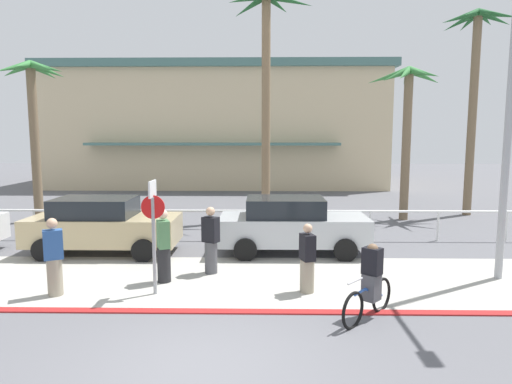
{
  "coord_description": "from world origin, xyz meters",
  "views": [
    {
      "loc": [
        0.99,
        -6.47,
        3.54
      ],
      "look_at": [
        0.77,
        6.0,
        1.96
      ],
      "focal_mm": 31.6,
      "sensor_mm": 36.0,
      "label": 1
    }
  ],
  "objects_px": {
    "stop_sign_bike_lane": "(153,221)",
    "pedestrian_2": "(211,243)",
    "palm_tree_3": "(407,102)",
    "cyclist_blue_0": "(370,283)",
    "pedestrian_1": "(307,261)",
    "pedestrian_3": "(54,260)",
    "car_tan_1": "(102,225)",
    "palm_tree_4": "(475,64)",
    "car_silver_2": "(291,225)",
    "palm_tree_2": "(266,54)",
    "pedestrian_0": "(164,249)",
    "palm_tree_1": "(32,97)"
  },
  "relations": [
    {
      "from": "car_silver_2",
      "to": "pedestrian_3",
      "type": "relative_size",
      "value": 2.51
    },
    {
      "from": "stop_sign_bike_lane",
      "to": "palm_tree_1",
      "type": "height_order",
      "value": "palm_tree_1"
    },
    {
      "from": "palm_tree_2",
      "to": "pedestrian_3",
      "type": "xyz_separation_m",
      "value": [
        -4.7,
        -9.43,
        -6.01
      ]
    },
    {
      "from": "pedestrian_1",
      "to": "palm_tree_1",
      "type": "bearing_deg",
      "value": 140.93
    },
    {
      "from": "pedestrian_1",
      "to": "pedestrian_3",
      "type": "xyz_separation_m",
      "value": [
        -5.59,
        -0.3,
        0.09
      ]
    },
    {
      "from": "cyclist_blue_0",
      "to": "car_silver_2",
      "type": "bearing_deg",
      "value": 104.24
    },
    {
      "from": "palm_tree_1",
      "to": "cyclist_blue_0",
      "type": "bearing_deg",
      "value": -40.59
    },
    {
      "from": "palm_tree_4",
      "to": "cyclist_blue_0",
      "type": "height_order",
      "value": "palm_tree_4"
    },
    {
      "from": "palm_tree_4",
      "to": "pedestrian_3",
      "type": "distance_m",
      "value": 18.23
    },
    {
      "from": "stop_sign_bike_lane",
      "to": "pedestrian_3",
      "type": "xyz_separation_m",
      "value": [
        -2.19,
        -0.12,
        -0.86
      ]
    },
    {
      "from": "palm_tree_4",
      "to": "cyclist_blue_0",
      "type": "relative_size",
      "value": 5.92
    },
    {
      "from": "car_tan_1",
      "to": "pedestrian_3",
      "type": "relative_size",
      "value": 2.51
    },
    {
      "from": "stop_sign_bike_lane",
      "to": "palm_tree_1",
      "type": "distance_m",
      "value": 11.41
    },
    {
      "from": "stop_sign_bike_lane",
      "to": "palm_tree_2",
      "type": "relative_size",
      "value": 0.28
    },
    {
      "from": "palm_tree_3",
      "to": "palm_tree_4",
      "type": "relative_size",
      "value": 0.71
    },
    {
      "from": "palm_tree_3",
      "to": "pedestrian_1",
      "type": "xyz_separation_m",
      "value": [
        -4.89,
        -9.05,
        -4.18
      ]
    },
    {
      "from": "pedestrian_2",
      "to": "pedestrian_3",
      "type": "distance_m",
      "value": 3.66
    },
    {
      "from": "palm_tree_1",
      "to": "pedestrian_1",
      "type": "relative_size",
      "value": 4.09
    },
    {
      "from": "pedestrian_2",
      "to": "pedestrian_3",
      "type": "height_order",
      "value": "pedestrian_3"
    },
    {
      "from": "car_tan_1",
      "to": "pedestrian_2",
      "type": "bearing_deg",
      "value": -29.11
    },
    {
      "from": "palm_tree_3",
      "to": "cyclist_blue_0",
      "type": "bearing_deg",
      "value": -110.03
    },
    {
      "from": "stop_sign_bike_lane",
      "to": "pedestrian_2",
      "type": "relative_size",
      "value": 1.47
    },
    {
      "from": "pedestrian_2",
      "to": "pedestrian_3",
      "type": "relative_size",
      "value": 0.99
    },
    {
      "from": "stop_sign_bike_lane",
      "to": "pedestrian_0",
      "type": "distance_m",
      "value": 1.19
    },
    {
      "from": "stop_sign_bike_lane",
      "to": "palm_tree_2",
      "type": "xyz_separation_m",
      "value": [
        2.51,
        9.31,
        5.15
      ]
    },
    {
      "from": "cyclist_blue_0",
      "to": "pedestrian_2",
      "type": "bearing_deg",
      "value": 140.98
    },
    {
      "from": "palm_tree_2",
      "to": "pedestrian_2",
      "type": "height_order",
      "value": "palm_tree_2"
    },
    {
      "from": "stop_sign_bike_lane",
      "to": "palm_tree_3",
      "type": "xyz_separation_m",
      "value": [
        8.29,
        9.22,
        3.23
      ]
    },
    {
      "from": "palm_tree_3",
      "to": "pedestrian_0",
      "type": "height_order",
      "value": "palm_tree_3"
    },
    {
      "from": "cyclist_blue_0",
      "to": "pedestrian_0",
      "type": "xyz_separation_m",
      "value": [
        -4.46,
        2.05,
        0.14
      ]
    },
    {
      "from": "stop_sign_bike_lane",
      "to": "pedestrian_0",
      "type": "relative_size",
      "value": 1.43
    },
    {
      "from": "stop_sign_bike_lane",
      "to": "pedestrian_2",
      "type": "bearing_deg",
      "value": 55.55
    },
    {
      "from": "palm_tree_1",
      "to": "pedestrian_2",
      "type": "bearing_deg",
      "value": -41.24
    },
    {
      "from": "pedestrian_0",
      "to": "pedestrian_3",
      "type": "height_order",
      "value": "pedestrian_0"
    },
    {
      "from": "palm_tree_3",
      "to": "pedestrian_0",
      "type": "bearing_deg",
      "value": -134.6
    },
    {
      "from": "pedestrian_1",
      "to": "palm_tree_2",
      "type": "bearing_deg",
      "value": 95.53
    },
    {
      "from": "palm_tree_2",
      "to": "palm_tree_4",
      "type": "xyz_separation_m",
      "value": [
        9.0,
        1.1,
        -0.24
      ]
    },
    {
      "from": "pedestrian_0",
      "to": "pedestrian_1",
      "type": "distance_m",
      "value": 3.45
    },
    {
      "from": "palm_tree_4",
      "to": "palm_tree_3",
      "type": "bearing_deg",
      "value": -159.71
    },
    {
      "from": "palm_tree_1",
      "to": "car_silver_2",
      "type": "relative_size",
      "value": 1.48
    },
    {
      "from": "palm_tree_2",
      "to": "car_tan_1",
      "type": "distance_m",
      "value": 9.67
    },
    {
      "from": "car_silver_2",
      "to": "pedestrian_1",
      "type": "bearing_deg",
      "value": -87.59
    },
    {
      "from": "car_tan_1",
      "to": "palm_tree_4",
      "type": "bearing_deg",
      "value": 26.4
    },
    {
      "from": "palm_tree_2",
      "to": "pedestrian_0",
      "type": "xyz_separation_m",
      "value": [
        -2.49,
        -8.47,
        -5.99
      ]
    },
    {
      "from": "palm_tree_3",
      "to": "car_silver_2",
      "type": "height_order",
      "value": "palm_tree_3"
    },
    {
      "from": "palm_tree_4",
      "to": "pedestrian_3",
      "type": "bearing_deg",
      "value": -142.45
    },
    {
      "from": "stop_sign_bike_lane",
      "to": "palm_tree_4",
      "type": "xyz_separation_m",
      "value": [
        11.52,
        10.42,
        4.91
      ]
    },
    {
      "from": "car_silver_2",
      "to": "pedestrian_3",
      "type": "height_order",
      "value": "pedestrian_3"
    },
    {
      "from": "palm_tree_3",
      "to": "car_tan_1",
      "type": "xyz_separation_m",
      "value": [
        -10.71,
        -5.73,
        -4.04
      ]
    },
    {
      "from": "car_silver_2",
      "to": "pedestrian_0",
      "type": "bearing_deg",
      "value": -139.1
    }
  ]
}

